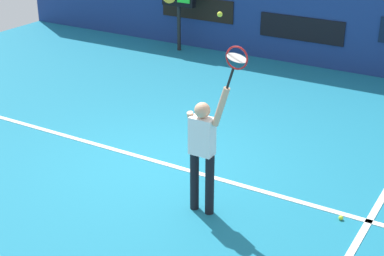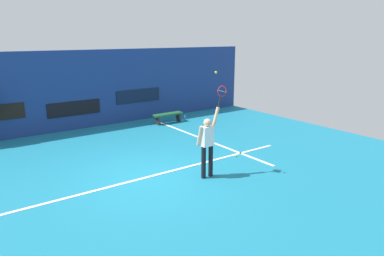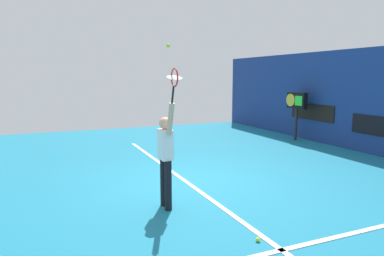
{
  "view_description": "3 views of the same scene",
  "coord_description": "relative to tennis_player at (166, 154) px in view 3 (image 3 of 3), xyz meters",
  "views": [
    {
      "loc": [
        4.96,
        -7.31,
        4.57
      ],
      "look_at": [
        1.12,
        -0.85,
        1.23
      ],
      "focal_mm": 54.74,
      "sensor_mm": 36.0,
      "label": 1
    },
    {
      "loc": [
        -4.35,
        -8.18,
        3.86
      ],
      "look_at": [
        1.37,
        -0.19,
        1.26
      ],
      "focal_mm": 32.73,
      "sensor_mm": 36.0,
      "label": 2
    },
    {
      "loc": [
        7.25,
        -2.98,
        2.41
      ],
      "look_at": [
        1.58,
        -0.53,
        1.5
      ],
      "focal_mm": 32.86,
      "sensor_mm": 36.0,
      "label": 3
    }
  ],
  "objects": [
    {
      "name": "tennis_ball",
      "position": [
        0.24,
        -0.02,
        1.91
      ],
      "size": [
        0.07,
        0.07,
        0.07
      ],
      "primitive_type": "sphere",
      "color": "#CCE033"
    },
    {
      "name": "court_baseline",
      "position": [
        -1.35,
        0.94,
        -1.0
      ],
      "size": [
        10.0,
        0.1,
        0.01
      ],
      "primitive_type": "cube",
      "color": "white",
      "rests_on": "ground_plane"
    },
    {
      "name": "tennis_racket",
      "position": [
        0.48,
        -0.0,
        1.35
      ],
      "size": [
        0.39,
        0.27,
        0.63
      ],
      "color": "black"
    },
    {
      "name": "tennis_player",
      "position": [
        0.0,
        0.0,
        0.0
      ],
      "size": [
        0.65,
        0.31,
        1.98
      ],
      "color": "black",
      "rests_on": "ground_plane"
    },
    {
      "name": "sponsor_banner_center",
      "position": [
        -1.35,
        7.3,
        -0.1
      ],
      "size": [
        2.2,
        0.03,
        0.6
      ],
      "primitive_type": "cube",
      "color": "black"
    },
    {
      "name": "scoreboard_clock",
      "position": [
        -4.64,
        6.81,
        0.41
      ],
      "size": [
        0.96,
        0.2,
        1.82
      ],
      "color": "black",
      "rests_on": "ground_plane"
    },
    {
      "name": "ground_plane",
      "position": [
        -1.35,
        0.95,
        -1.01
      ],
      "size": [
        18.0,
        18.0,
        0.0
      ],
      "primitive_type": "plane",
      "color": "teal"
    },
    {
      "name": "spare_ball",
      "position": [
        1.82,
        0.79,
        -0.98
      ],
      "size": [
        0.07,
        0.07,
        0.07
      ],
      "primitive_type": "sphere",
      "color": "#CCE033",
      "rests_on": "ground_plane"
    },
    {
      "name": "court_sideline",
      "position": [
        2.18,
        2.95,
        -1.0
      ],
      "size": [
        0.1,
        7.0,
        0.01
      ],
      "primitive_type": "cube",
      "color": "white",
      "rests_on": "ground_plane"
    },
    {
      "name": "sponsor_banner_portside",
      "position": [
        -4.35,
        7.3,
        0.07
      ],
      "size": [
        2.2,
        0.03,
        0.6
      ],
      "primitive_type": "cube",
      "color": "black"
    }
  ]
}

